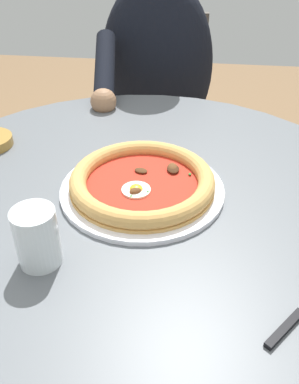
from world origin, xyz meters
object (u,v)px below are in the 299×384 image
(pizza_on_plate, at_px, (142,183))
(diner_person, at_px, (156,123))
(dining_table, at_px, (138,251))
(cafe_chair_diner, at_px, (158,110))
(steak_knife, at_px, (296,317))
(water_glass, at_px, (38,241))

(pizza_on_plate, relative_size, diner_person, 0.27)
(dining_table, distance_m, cafe_chair_diner, 0.85)
(steak_knife, relative_size, diner_person, 0.13)
(dining_table, relative_size, pizza_on_plate, 3.21)
(dining_table, xyz_separation_m, steak_knife, (0.25, 0.26, 0.14))
(water_glass, bearing_deg, steak_knife, 80.40)
(pizza_on_plate, distance_m, water_glass, 0.25)
(pizza_on_plate, relative_size, cafe_chair_diner, 0.37)
(water_glass, height_order, diner_person, diner_person)
(water_glass, height_order, steak_knife, water_glass)
(dining_table, height_order, diner_person, diner_person)
(diner_person, bearing_deg, water_glass, -5.44)
(water_glass, xyz_separation_m, cafe_chair_diner, (-1.03, 0.08, -0.24))
(dining_table, xyz_separation_m, pizza_on_plate, (-0.03, 0.01, 0.15))
(dining_table, relative_size, steak_knife, 6.35)
(diner_person, bearing_deg, pizza_on_plate, 3.99)
(steak_knife, relative_size, cafe_chair_diner, 0.19)
(dining_table, distance_m, water_glass, 0.28)
(diner_person, bearing_deg, steak_knife, 17.26)
(pizza_on_plate, xyz_separation_m, diner_person, (-0.69, -0.05, -0.21))
(dining_table, distance_m, pizza_on_plate, 0.16)
(pizza_on_plate, bearing_deg, diner_person, -176.01)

